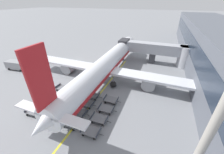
{
  "coord_description": "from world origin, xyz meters",
  "views": [
    {
      "loc": [
        23.13,
        -31.12,
        16.07
      ],
      "look_at": [
        14.29,
        -6.69,
        1.32
      ],
      "focal_mm": 22.0,
      "sensor_mm": 36.0,
      "label": 1
    }
  ],
  "objects": [
    {
      "name": "baggage_dolly_row_far_col_c",
      "position": [
        12.76,
        -13.11,
        0.47
      ],
      "size": [
        3.14,
        1.81,
        0.92
      ],
      "color": "slate",
      "rests_on": "ground_plane"
    },
    {
      "name": "baggage_dolly_row_mid_a_col_b",
      "position": [
        9.29,
        -17.64,
        0.47
      ],
      "size": [
        3.12,
        1.77,
        0.92
      ],
      "color": "slate",
      "rests_on": "ground_plane"
    },
    {
      "name": "baggage_dolly_row_mid_a_col_a",
      "position": [
        5.86,
        -17.73,
        0.47
      ],
      "size": [
        3.12,
        1.77,
        0.92
      ],
      "color": "slate",
      "rests_on": "ground_plane"
    },
    {
      "name": "baggage_dolly_row_mid_a_col_c",
      "position": [
        12.73,
        -17.67,
        0.47
      ],
      "size": [
        3.17,
        1.88,
        0.92
      ],
      "color": "slate",
      "rests_on": "ground_plane"
    },
    {
      "name": "stand_guidance_stripe",
      "position": [
        13.48,
        -13.82,
        0.0
      ],
      "size": [
        1.34,
        39.82,
        0.01
      ],
      "color": "yellow",
      "rests_on": "ground_plane"
    },
    {
      "name": "baggage_dolly_row_near_col_a",
      "position": [
        5.93,
        -19.99,
        0.47
      ],
      "size": [
        3.14,
        1.81,
        0.92
      ],
      "color": "slate",
      "rests_on": "ground_plane"
    },
    {
      "name": "baggage_dolly_row_far_col_a",
      "position": [
        5.92,
        -12.95,
        0.47
      ],
      "size": [
        3.17,
        1.87,
        0.92
      ],
      "color": "slate",
      "rests_on": "ground_plane"
    },
    {
      "name": "baggage_dolly_row_near_col_d",
      "position": [
        16.16,
        -20.29,
        0.47
      ],
      "size": [
        3.12,
        1.77,
        0.92
      ],
      "color": "slate",
      "rests_on": "ground_plane"
    },
    {
      "name": "baggage_dolly_row_far_col_d",
      "position": [
        16.43,
        -13.08,
        0.47
      ],
      "size": [
        3.12,
        1.77,
        0.92
      ],
      "color": "slate",
      "rests_on": "ground_plane"
    },
    {
      "name": "baggage_dolly_row_mid_b_col_a",
      "position": [
        6.04,
        -15.19,
        0.47
      ],
      "size": [
        3.14,
        1.81,
        0.92
      ],
      "color": "slate",
      "rests_on": "ground_plane"
    },
    {
      "name": "baggage_dolly_row_near_col_b",
      "position": [
        9.38,
        -20.2,
        0.47
      ],
      "size": [
        3.17,
        1.87,
        0.92
      ],
      "color": "slate",
      "rests_on": "ground_plane"
    },
    {
      "name": "baggage_dolly_row_near_col_c",
      "position": [
        12.82,
        -19.97,
        0.47
      ],
      "size": [
        3.16,
        1.85,
        0.92
      ],
      "color": "slate",
      "rests_on": "ground_plane"
    },
    {
      "name": "baggage_dolly_row_mid_b_col_b",
      "position": [
        9.32,
        -15.52,
        0.47
      ],
      "size": [
        3.14,
        1.8,
        0.92
      ],
      "color": "slate",
      "rests_on": "ground_plane"
    },
    {
      "name": "airplane",
      "position": [
        12.43,
        -5.35,
        3.28
      ],
      "size": [
        37.21,
        40.48,
        12.39
      ],
      "color": "silver",
      "rests_on": "ground_plane"
    },
    {
      "name": "ground_plane",
      "position": [
        0.0,
        0.0,
        0.0
      ],
      "size": [
        500.0,
        500.0,
        0.0
      ],
      "primitive_type": "plane",
      "color": "gray"
    },
    {
      "name": "service_van",
      "position": [
        -11.25,
        -8.89,
        1.21
      ],
      "size": [
        5.79,
        3.02,
        2.21
      ],
      "color": "gray",
      "rests_on": "ground_plane"
    },
    {
      "name": "baggage_dolly_row_mid_a_col_d",
      "position": [
        16.32,
        -17.87,
        0.47
      ],
      "size": [
        3.12,
        1.77,
        0.92
      ],
      "color": "slate",
      "rests_on": "ground_plane"
    },
    {
      "name": "baggage_dolly_row_mid_b_col_d",
      "position": [
        16.47,
        -15.52,
        0.47
      ],
      "size": [
        3.13,
        1.78,
        0.92
      ],
      "color": "slate",
      "rests_on": "ground_plane"
    },
    {
      "name": "jet_bridge",
      "position": [
        23.45,
        7.79,
        3.57
      ],
      "size": [
        20.57,
        4.51,
        5.84
      ],
      "color": "#A8AAB2",
      "rests_on": "ground_plane"
    },
    {
      "name": "baggage_dolly_row_mid_b_col_c",
      "position": [
        12.83,
        -15.38,
        0.47
      ],
      "size": [
        3.13,
        1.79,
        0.92
      ],
      "color": "slate",
      "rests_on": "ground_plane"
    },
    {
      "name": "baggage_dolly_row_far_col_b",
      "position": [
        9.29,
        -12.89,
        0.47
      ],
      "size": [
        3.14,
        1.82,
        0.92
      ],
      "color": "slate",
      "rests_on": "ground_plane"
    }
  ]
}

